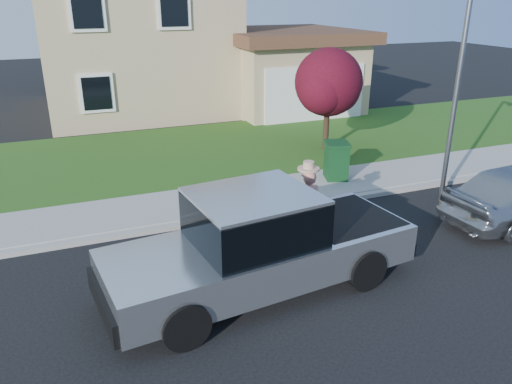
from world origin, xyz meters
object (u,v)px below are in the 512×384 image
pickup_truck (260,245)px  ornamental_tree (329,85)px  street_lamp (459,87)px  trash_bin (336,160)px  woman (307,206)px

pickup_truck → ornamental_tree: 9.16m
street_lamp → ornamental_tree: bearing=101.7°
ornamental_tree → street_lamp: size_ratio=0.65×
pickup_truck → trash_bin: pickup_truck is taller
pickup_truck → ornamental_tree: (5.43, 7.25, 1.40)m
street_lamp → pickup_truck: bearing=-157.0°
ornamental_tree → street_lamp: bearing=-82.1°
pickup_truck → woman: (1.63, 1.31, 0.00)m
trash_bin → pickup_truck: bearing=-116.0°
pickup_truck → trash_bin: size_ratio=5.63×
woman → ornamental_tree: 7.19m
woman → trash_bin: bearing=-113.2°
pickup_truck → trash_bin: 6.05m
ornamental_tree → trash_bin: (-1.27, -2.86, -1.61)m
pickup_truck → ornamental_tree: size_ratio=1.76×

